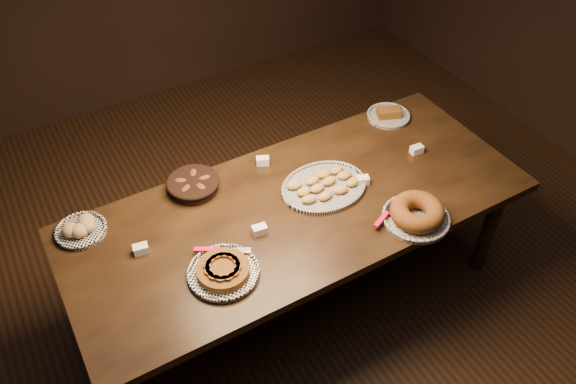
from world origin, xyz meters
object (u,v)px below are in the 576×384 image
buffet_table (300,215)px  bundt_cake_plate (417,214)px  madeleine_platter (324,186)px  apple_tart_plate (223,271)px

buffet_table → bundt_cake_plate: bearing=-40.5°
bundt_cake_plate → madeleine_platter: bearing=112.8°
apple_tart_plate → madeleine_platter: (0.70, 0.25, -0.00)m
madeleine_platter → bundt_cake_plate: size_ratio=1.19×
madeleine_platter → buffet_table: bearing=-144.6°
apple_tart_plate → bundt_cake_plate: bundt_cake_plate is taller
apple_tart_plate → madeleine_platter: size_ratio=0.76×
buffet_table → madeleine_platter: (0.17, 0.04, 0.09)m
madeleine_platter → bundt_cake_plate: bearing=-35.7°
buffet_table → madeleine_platter: 0.20m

